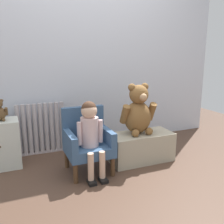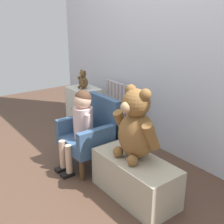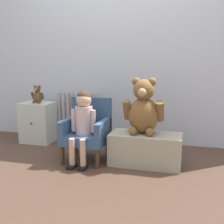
# 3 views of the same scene
# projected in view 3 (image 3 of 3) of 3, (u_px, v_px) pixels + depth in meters

# --- Properties ---
(ground_plane) EXTENTS (6.00, 6.00, 0.00)m
(ground_plane) POSITION_uv_depth(u_px,v_px,m) (91.00, 175.00, 2.51)
(ground_plane) COLOR #4D3528
(back_wall) EXTENTS (3.80, 0.05, 2.40)m
(back_wall) POSITION_uv_depth(u_px,v_px,m) (122.00, 44.00, 3.38)
(back_wall) COLOR silver
(back_wall) RESTS_ON ground_plane
(radiator) EXTENTS (0.56, 0.05, 0.60)m
(radiator) POSITION_uv_depth(u_px,v_px,m) (77.00, 117.00, 3.57)
(radiator) COLOR #B4ABAE
(radiator) RESTS_ON ground_plane
(small_dresser) EXTENTS (0.38, 0.32, 0.50)m
(small_dresser) POSITION_uv_depth(u_px,v_px,m) (38.00, 122.00, 3.48)
(small_dresser) COLOR silver
(small_dresser) RESTS_ON ground_plane
(child_armchair) EXTENTS (0.43, 0.42, 0.63)m
(child_armchair) POSITION_uv_depth(u_px,v_px,m) (87.00, 130.00, 2.88)
(child_armchair) COLOR #365477
(child_armchair) RESTS_ON ground_plane
(child_figure) EXTENTS (0.25, 0.35, 0.72)m
(child_figure) POSITION_uv_depth(u_px,v_px,m) (83.00, 117.00, 2.74)
(child_figure) COLOR beige
(child_figure) RESTS_ON ground_plane
(low_bench) EXTENTS (0.69, 0.32, 0.31)m
(low_bench) POSITION_uv_depth(u_px,v_px,m) (145.00, 149.00, 2.74)
(low_bench) COLOR #AAA088
(low_bench) RESTS_ON ground_plane
(large_teddy_bear) EXTENTS (0.39, 0.28, 0.54)m
(large_teddy_bear) POSITION_uv_depth(u_px,v_px,m) (143.00, 109.00, 2.70)
(large_teddy_bear) COLOR brown
(large_teddy_bear) RESTS_ON low_bench
(small_teddy_bear) EXTENTS (0.16, 0.11, 0.22)m
(small_teddy_bear) POSITION_uv_depth(u_px,v_px,m) (37.00, 95.00, 3.40)
(small_teddy_bear) COLOR brown
(small_teddy_bear) RESTS_ON small_dresser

